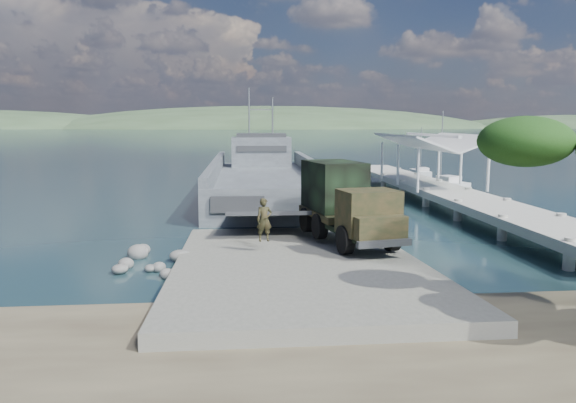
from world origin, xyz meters
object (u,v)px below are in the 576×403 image
(soldier, at_px, (264,228))
(sailboat_near, at_px, (441,184))
(pier, at_px, (434,181))
(sailboat_far, at_px, (421,173))
(landing_craft, at_px, (265,185))
(military_truck, at_px, (344,202))

(soldier, bearing_deg, sailboat_near, 46.78)
(soldier, bearing_deg, pier, 42.74)
(sailboat_far, bearing_deg, sailboat_near, -97.00)
(pier, distance_m, sailboat_near, 9.05)
(pier, bearing_deg, soldier, -128.50)
(landing_craft, distance_m, soldier, 22.91)
(military_truck, relative_size, sailboat_near, 1.12)
(military_truck, bearing_deg, sailboat_near, 48.80)
(military_truck, height_order, sailboat_far, sailboat_far)
(sailboat_near, relative_size, sailboat_far, 1.28)
(pier, xyz_separation_m, sailboat_far, (5.98, 21.11, -1.29))
(pier, relative_size, sailboat_near, 5.93)
(soldier, bearing_deg, landing_craft, 78.26)
(sailboat_far, bearing_deg, pier, -102.64)
(sailboat_near, bearing_deg, landing_craft, 170.05)
(military_truck, xyz_separation_m, sailboat_near, (13.95, 24.29, -1.95))
(pier, xyz_separation_m, soldier, (-14.26, -17.93, -0.13))
(pier, xyz_separation_m, sailboat_near, (3.66, 8.19, -1.20))
(sailboat_near, bearing_deg, military_truck, -140.80)
(military_truck, bearing_deg, soldier, -166.53)
(landing_craft, height_order, soldier, landing_craft)
(military_truck, relative_size, soldier, 4.30)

